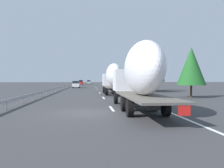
{
  "coord_description": "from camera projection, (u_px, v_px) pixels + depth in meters",
  "views": [
    {
      "loc": [
        -15.35,
        -0.13,
        2.23
      ],
      "look_at": [
        14.65,
        -3.07,
        1.61
      ],
      "focal_mm": 36.79,
      "sensor_mm": 36.0,
      "label": 1
    }
  ],
  "objects": [
    {
      "name": "lane_stripe_4",
      "position": [
        97.0,
        89.0,
        50.55
      ],
      "size": [
        3.2,
        0.2,
        0.01
      ],
      "primitive_type": "cube",
      "color": "white",
      "rests_on": "ground_plane"
    },
    {
      "name": "car_silver_hatch",
      "position": [
        89.0,
        82.0,
        107.81
      ],
      "size": [
        4.02,
        1.8,
        1.81
      ],
      "color": "#ADB2B7",
      "rests_on": "ground_plane"
    },
    {
      "name": "car_red_compact",
      "position": [
        81.0,
        82.0,
        95.2
      ],
      "size": [
        4.28,
        1.77,
        1.91
      ],
      "color": "red",
      "rests_on": "ground_plane"
    },
    {
      "name": "tree_3",
      "position": [
        155.0,
        67.0,
        41.38
      ],
      "size": [
        3.18,
        3.18,
        7.37
      ],
      "color": "#472D19",
      "rests_on": "ground_plane"
    },
    {
      "name": "truck_lead",
      "position": [
        113.0,
        77.0,
        33.96
      ],
      "size": [
        12.49,
        2.55,
        4.5
      ],
      "color": "silver",
      "rests_on": "ground_plane"
    },
    {
      "name": "car_white_van",
      "position": [
        76.0,
        84.0,
        59.82
      ],
      "size": [
        4.65,
        1.85,
        1.81
      ],
      "color": "white",
      "rests_on": "ground_plane"
    },
    {
      "name": "guardrail_median",
      "position": [
        65.0,
        86.0,
        57.5
      ],
      "size": [
        94.0,
        0.1,
        0.76
      ],
      "color": "#9EA0A5",
      "rests_on": "ground_plane"
    },
    {
      "name": "edge_line_right",
      "position": [
        110.0,
        88.0,
        60.62
      ],
      "size": [
        110.0,
        0.2,
        0.01
      ],
      "primitive_type": "cube",
      "color": "white",
      "rests_on": "ground_plane"
    },
    {
      "name": "lane_stripe_3",
      "position": [
        97.0,
        90.0,
        49.35
      ],
      "size": [
        3.2,
        0.2,
        0.01
      ],
      "primitive_type": "cube",
      "color": "white",
      "rests_on": "ground_plane"
    },
    {
      "name": "lane_stripe_5",
      "position": [
        96.0,
        88.0,
        58.6
      ],
      "size": [
        3.2,
        0.2,
        0.01
      ],
      "primitive_type": "cube",
      "color": "white",
      "rests_on": "ground_plane"
    },
    {
      "name": "tree_1",
      "position": [
        191.0,
        66.0,
        28.04
      ],
      "size": [
        3.52,
        3.52,
        6.16
      ],
      "color": "#472D19",
      "rests_on": "ground_plane"
    },
    {
      "name": "ground_plane",
      "position": [
        89.0,
        89.0,
        55.11
      ],
      "size": [
        260.0,
        260.0,
        0.0
      ],
      "primitive_type": "plane",
      "color": "#38383A"
    },
    {
      "name": "truck_trailing",
      "position": [
        139.0,
        74.0,
        16.08
      ],
      "size": [
        13.58,
        2.55,
        4.71
      ],
      "color": "silver",
      "rests_on": "ground_plane"
    },
    {
      "name": "lane_stripe_6",
      "position": [
        95.0,
        87.0,
        68.88
      ],
      "size": [
        3.2,
        0.2,
        0.01
      ],
      "primitive_type": "cube",
      "color": "white",
      "rests_on": "ground_plane"
    },
    {
      "name": "road_sign",
      "position": [
        116.0,
        80.0,
        57.16
      ],
      "size": [
        0.1,
        0.9,
        3.13
      ],
      "color": "gray",
      "rests_on": "ground_plane"
    },
    {
      "name": "lane_stripe_2",
      "position": [
        100.0,
        93.0,
        37.58
      ],
      "size": [
        3.2,
        0.2,
        0.01
      ],
      "primitive_type": "cube",
      "color": "white",
      "rests_on": "ground_plane"
    },
    {
      "name": "lane_stripe_1",
      "position": [
        104.0,
        98.0,
        27.51
      ],
      "size": [
        3.2,
        0.2,
        0.01
      ],
      "primitive_type": "cube",
      "color": "white",
      "rests_on": "ground_plane"
    },
    {
      "name": "tree_2",
      "position": [
        154.0,
        68.0,
        39.96
      ],
      "size": [
        3.62,
        3.62,
        6.57
      ],
      "color": "#472D19",
      "rests_on": "ground_plane"
    },
    {
      "name": "tree_0",
      "position": [
        153.0,
        70.0,
        45.5
      ],
      "size": [
        3.66,
        3.66,
        6.93
      ],
      "color": "#472D19",
      "rests_on": "ground_plane"
    },
    {
      "name": "lane_stripe_0",
      "position": [
        112.0,
        108.0,
        17.48
      ],
      "size": [
        3.2,
        0.2,
        0.01
      ],
      "primitive_type": "cube",
      "color": "white",
      "rests_on": "ground_plane"
    }
  ]
}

